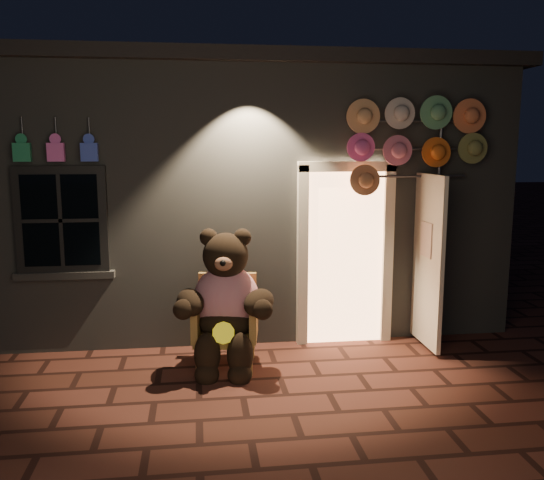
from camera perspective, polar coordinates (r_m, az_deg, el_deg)
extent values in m
plane|color=#572A21|center=(5.69, -2.88, -15.31)|extent=(60.00, 60.00, 0.00)
cube|color=slate|center=(9.19, -4.96, 4.81)|extent=(7.00, 5.00, 3.30)
cube|color=black|center=(9.22, -5.12, 15.60)|extent=(7.30, 5.30, 0.16)
cube|color=black|center=(6.83, -20.11, 1.87)|extent=(1.00, 0.10, 1.20)
cube|color=black|center=(6.80, -20.16, 1.84)|extent=(0.82, 0.06, 1.02)
cube|color=slate|center=(6.94, -19.82, -3.29)|extent=(1.10, 0.14, 0.08)
cube|color=#F9AC70|center=(6.99, 7.17, -1.63)|extent=(0.92, 0.10, 2.10)
cube|color=beige|center=(6.84, 3.03, -1.81)|extent=(0.12, 0.12, 2.20)
cube|color=beige|center=(7.10, 11.32, -1.57)|extent=(0.12, 0.12, 2.20)
cube|color=beige|center=(6.83, 7.44, 7.24)|extent=(1.16, 0.12, 0.12)
cube|color=beige|center=(6.92, 15.20, -2.00)|extent=(0.05, 0.80, 2.00)
cube|color=#248758|center=(6.79, -23.52, 7.98)|extent=(0.18, 0.07, 0.20)
cylinder|color=#59595E|center=(6.85, -23.52, 10.08)|extent=(0.02, 0.02, 0.25)
cube|color=#EE62C1|center=(6.71, -20.62, 8.14)|extent=(0.18, 0.07, 0.20)
cylinder|color=#59595E|center=(6.77, -20.63, 10.27)|extent=(0.02, 0.02, 0.25)
cube|color=blue|center=(6.64, -17.65, 8.29)|extent=(0.18, 0.07, 0.20)
cylinder|color=#59595E|center=(6.70, -17.66, 10.44)|extent=(0.02, 0.02, 0.25)
cube|color=#A87F41|center=(6.31, -4.59, -9.48)|extent=(0.72, 0.68, 0.09)
cube|color=#A87F41|center=(6.48, -4.41, -6.02)|extent=(0.64, 0.16, 0.64)
cube|color=#A87F41|center=(6.27, -7.40, -7.90)|extent=(0.15, 0.55, 0.37)
cube|color=#A87F41|center=(6.22, -1.83, -7.98)|extent=(0.15, 0.55, 0.37)
cylinder|color=#A87F41|center=(6.17, -7.37, -11.89)|extent=(0.05, 0.05, 0.29)
cylinder|color=#A87F41|center=(6.12, -2.16, -11.99)|extent=(0.05, 0.05, 0.29)
cylinder|color=#A87F41|center=(6.64, -6.76, -10.29)|extent=(0.05, 0.05, 0.29)
cylinder|color=#A87F41|center=(6.60, -1.95, -10.37)|extent=(0.05, 0.05, 0.29)
ellipsoid|color=#AF1235|center=(6.25, -4.53, -5.90)|extent=(0.79, 0.67, 0.75)
ellipsoid|color=black|center=(6.23, -4.57, -8.06)|extent=(0.65, 0.58, 0.35)
sphere|color=black|center=(6.09, -4.63, -1.54)|extent=(0.55, 0.55, 0.48)
sphere|color=black|center=(6.11, -6.30, 0.27)|extent=(0.19, 0.19, 0.19)
sphere|color=black|center=(6.07, -2.95, 0.26)|extent=(0.19, 0.19, 0.19)
ellipsoid|color=#976144|center=(5.88, -4.82, -2.35)|extent=(0.21, 0.16, 0.15)
ellipsoid|color=black|center=(6.06, -8.11, -6.14)|extent=(0.37, 0.54, 0.27)
ellipsoid|color=black|center=(6.00, -1.30, -6.22)|extent=(0.47, 0.56, 0.27)
ellipsoid|color=black|center=(6.04, -6.43, -11.21)|extent=(0.27, 0.27, 0.46)
ellipsoid|color=black|center=(6.01, -3.18, -11.28)|extent=(0.27, 0.27, 0.46)
sphere|color=black|center=(6.05, -6.47, -13.10)|extent=(0.25, 0.25, 0.25)
sphere|color=black|center=(6.02, -3.20, -13.18)|extent=(0.25, 0.25, 0.25)
cylinder|color=yellow|center=(5.94, -4.84, -9.16)|extent=(0.24, 0.12, 0.22)
cylinder|color=#59595E|center=(7.19, 16.01, 1.47)|extent=(0.04, 0.04, 2.86)
cylinder|color=#59595E|center=(7.00, 14.09, 11.36)|extent=(1.27, 0.03, 0.03)
cylinder|color=#59595E|center=(6.99, 13.99, 8.76)|extent=(1.27, 0.03, 0.03)
cylinder|color=#59595E|center=(7.00, 13.89, 6.15)|extent=(1.27, 0.03, 0.03)
cylinder|color=#E6A26B|center=(6.74, 9.12, 12.06)|extent=(0.36, 0.11, 0.36)
cylinder|color=beige|center=(6.84, 12.68, 11.91)|extent=(0.36, 0.11, 0.36)
cylinder|color=#5EA371|center=(6.97, 16.11, 11.72)|extent=(0.36, 0.11, 0.36)
cylinder|color=#FF804D|center=(7.20, 19.08, 11.49)|extent=(0.36, 0.11, 0.36)
cylinder|color=#F858AC|center=(6.70, 9.11, 8.90)|extent=(0.36, 0.11, 0.36)
cylinder|color=pink|center=(6.80, 12.65, 8.80)|extent=(0.36, 0.11, 0.36)
cylinder|color=orange|center=(7.01, 15.78, 8.68)|extent=(0.36, 0.11, 0.36)
cylinder|color=olive|center=(7.16, 19.03, 8.54)|extent=(0.36, 0.11, 0.36)
cylinder|color=#C67C50|center=(6.68, 9.10, 5.71)|extent=(0.36, 0.11, 0.36)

